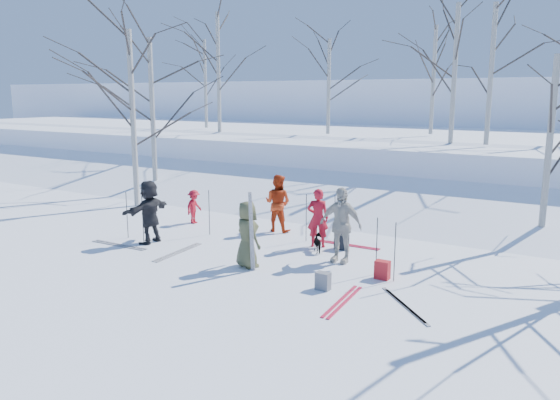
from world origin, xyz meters
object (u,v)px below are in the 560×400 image
Objects in this scene: backpack_dark at (342,242)px; skier_red_north at (318,218)px; skier_redor_behind at (278,203)px; skier_grey_west at (149,212)px; backpack_grey at (323,281)px; skier_red_seated at (194,207)px; skier_olive_center at (247,234)px; skier_cream_east at (341,225)px; backpack_red at (382,270)px; dog at (319,243)px.

skier_red_north is at bearing -169.81° from backpack_dark.
skier_redor_behind is at bearing 162.44° from backpack_dark.
skier_grey_west is 5.91m from backpack_grey.
backpack_dark is at bearing -98.61° from skier_red_seated.
skier_red_seated is 5.32m from backpack_dark.
skier_olive_center is at bearing 106.14° from skier_redor_behind.
skier_cream_east reaches higher than backpack_dark.
backpack_red is 1.55m from backpack_grey.
skier_grey_west reaches higher than dog.
dog is at bearing 98.70° from skier_red_north.
skier_redor_behind is 3.06× the size of dog.
skier_grey_west is (-4.17, -2.07, 0.08)m from skier_red_north.
skier_olive_center reaches higher than skier_red_seated.
skier_redor_behind is 4.54× the size of backpack_grey.
skier_olive_center is 3.57m from skier_grey_west.
skier_olive_center is 4.91m from skier_red_seated.
skier_olive_center is at bearing -116.50° from backpack_dark.
skier_olive_center is 2.38m from backpack_grey.
dog is (0.27, -0.44, -0.56)m from skier_red_north.
backpack_red is (1.36, -0.66, -0.73)m from skier_cream_east.
skier_olive_center is at bearing 23.31° from dog.
skier_redor_behind is at bearing -85.06° from skier_red_seated.
skier_red_north reaches higher than backpack_grey.
backpack_grey is at bearing 96.38° from skier_red_north.
skier_grey_west is at bearing -22.68° from dog.
skier_olive_center reaches higher than skier_red_north.
skier_olive_center is 4.01× the size of backpack_dark.
skier_olive_center is at bearing 83.59° from skier_grey_west.
dog is 1.34× the size of backpack_red.
skier_olive_center is 3.25m from backpack_red.
skier_redor_behind is 1.59× the size of skier_red_seated.
backpack_dark is (4.83, 2.18, -0.68)m from skier_grey_west.
skier_red_seated is 7.09m from backpack_grey.
skier_redor_behind is at bearing 141.41° from skier_grey_west.
backpack_red is (7.10, -1.95, -0.33)m from skier_red_seated.
skier_red_seated is 5.90m from skier_cream_east.
backpack_red is at bearing -111.29° from skier_red_seated.
backpack_dark is (2.49, -0.79, -0.66)m from skier_redor_behind.
skier_cream_east is 4.68× the size of backpack_dark.
skier_red_seated is 2.58× the size of backpack_red.
skier_cream_east is 3.32× the size of dog.
backpack_dark is at bearing -93.13° from skier_olive_center.
skier_olive_center is 4.22× the size of backpack_grey.
skier_redor_behind is (-1.21, 3.35, 0.06)m from skier_olive_center.
skier_redor_behind is (-1.83, 0.91, 0.06)m from skier_red_north.
dog is at bearing 119.15° from backpack_grey.
skier_grey_west is 4.64× the size of backpack_grey.
skier_red_north is 3.81× the size of backpack_red.
skier_cream_east is at bearing -115.11° from skier_olive_center.
skier_grey_west is at bearing 48.00° from skier_redor_behind.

